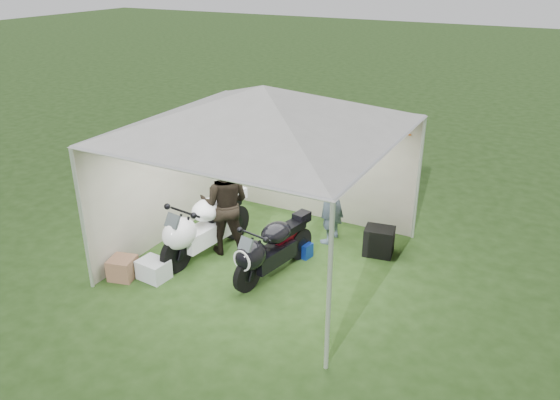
{
  "coord_description": "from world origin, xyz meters",
  "views": [
    {
      "loc": [
        4.04,
        -7.08,
        4.72
      ],
      "look_at": [
        0.1,
        0.35,
        1.01
      ],
      "focal_mm": 35.0,
      "sensor_mm": 36.0,
      "label": 1
    }
  ],
  "objects_px": {
    "crate_0": "(154,269)",
    "person_dark_jacket": "(225,204)",
    "canopy_tent": "(265,112)",
    "crate_1": "(123,268)",
    "motorcycle_white": "(202,226)",
    "person_blue_jacket": "(331,197)",
    "equipment_box": "(379,241)",
    "motorcycle_black": "(270,248)",
    "paddock_stand": "(302,249)"
  },
  "relations": [
    {
      "from": "person_dark_jacket",
      "to": "person_blue_jacket",
      "type": "height_order",
      "value": "person_dark_jacket"
    },
    {
      "from": "person_blue_jacket",
      "to": "crate_0",
      "type": "relative_size",
      "value": 3.65
    },
    {
      "from": "motorcycle_white",
      "to": "crate_0",
      "type": "relative_size",
      "value": 4.43
    },
    {
      "from": "person_dark_jacket",
      "to": "crate_1",
      "type": "height_order",
      "value": "person_dark_jacket"
    },
    {
      "from": "person_dark_jacket",
      "to": "crate_0",
      "type": "bearing_deg",
      "value": 46.96
    },
    {
      "from": "paddock_stand",
      "to": "person_blue_jacket",
      "type": "bearing_deg",
      "value": 74.96
    },
    {
      "from": "person_blue_jacket",
      "to": "crate_0",
      "type": "bearing_deg",
      "value": -36.57
    },
    {
      "from": "canopy_tent",
      "to": "person_blue_jacket",
      "type": "bearing_deg",
      "value": 58.92
    },
    {
      "from": "paddock_stand",
      "to": "crate_0",
      "type": "relative_size",
      "value": 0.72
    },
    {
      "from": "canopy_tent",
      "to": "crate_1",
      "type": "xyz_separation_m",
      "value": [
        -1.75,
        -1.6,
        -2.4
      ]
    },
    {
      "from": "person_dark_jacket",
      "to": "canopy_tent",
      "type": "bearing_deg",
      "value": 163.31
    },
    {
      "from": "canopy_tent",
      "to": "paddock_stand",
      "type": "height_order",
      "value": "canopy_tent"
    },
    {
      "from": "person_dark_jacket",
      "to": "person_blue_jacket",
      "type": "xyz_separation_m",
      "value": [
        1.46,
        1.2,
        -0.03
      ]
    },
    {
      "from": "motorcycle_black",
      "to": "paddock_stand",
      "type": "distance_m",
      "value": 0.94
    },
    {
      "from": "motorcycle_black",
      "to": "person_dark_jacket",
      "type": "height_order",
      "value": "person_dark_jacket"
    },
    {
      "from": "motorcycle_black",
      "to": "person_blue_jacket",
      "type": "distance_m",
      "value": 1.67
    },
    {
      "from": "crate_1",
      "to": "canopy_tent",
      "type": "bearing_deg",
      "value": 42.5
    },
    {
      "from": "canopy_tent",
      "to": "crate_1",
      "type": "relative_size",
      "value": 14.51
    },
    {
      "from": "motorcycle_black",
      "to": "person_blue_jacket",
      "type": "xyz_separation_m",
      "value": [
        0.36,
        1.59,
        0.36
      ]
    },
    {
      "from": "equipment_box",
      "to": "person_blue_jacket",
      "type": "bearing_deg",
      "value": 175.56
    },
    {
      "from": "motorcycle_black",
      "to": "crate_0",
      "type": "relative_size",
      "value": 3.89
    },
    {
      "from": "paddock_stand",
      "to": "crate_1",
      "type": "relative_size",
      "value": 0.88
    },
    {
      "from": "motorcycle_black",
      "to": "paddock_stand",
      "type": "height_order",
      "value": "motorcycle_black"
    },
    {
      "from": "motorcycle_black",
      "to": "crate_0",
      "type": "distance_m",
      "value": 1.91
    },
    {
      "from": "motorcycle_black",
      "to": "person_dark_jacket",
      "type": "bearing_deg",
      "value": 171.32
    },
    {
      "from": "crate_0",
      "to": "person_dark_jacket",
      "type": "bearing_deg",
      "value": 68.03
    },
    {
      "from": "canopy_tent",
      "to": "person_blue_jacket",
      "type": "relative_size",
      "value": 3.24
    },
    {
      "from": "canopy_tent",
      "to": "paddock_stand",
      "type": "xyz_separation_m",
      "value": [
        0.49,
        0.39,
        -2.45
      ]
    },
    {
      "from": "motorcycle_black",
      "to": "equipment_box",
      "type": "bearing_deg",
      "value": 59.97
    },
    {
      "from": "motorcycle_black",
      "to": "crate_1",
      "type": "relative_size",
      "value": 4.77
    },
    {
      "from": "paddock_stand",
      "to": "crate_0",
      "type": "bearing_deg",
      "value": -135.23
    },
    {
      "from": "equipment_box",
      "to": "crate_0",
      "type": "bearing_deg",
      "value": -140.16
    },
    {
      "from": "equipment_box",
      "to": "crate_0",
      "type": "height_order",
      "value": "equipment_box"
    },
    {
      "from": "paddock_stand",
      "to": "crate_1",
      "type": "height_order",
      "value": "crate_1"
    },
    {
      "from": "canopy_tent",
      "to": "equipment_box",
      "type": "distance_m",
      "value": 3.04
    },
    {
      "from": "person_blue_jacket",
      "to": "equipment_box",
      "type": "xyz_separation_m",
      "value": [
        0.95,
        -0.07,
        -0.62
      ]
    },
    {
      "from": "canopy_tent",
      "to": "motorcycle_white",
      "type": "distance_m",
      "value": 2.28
    },
    {
      "from": "motorcycle_black",
      "to": "person_dark_jacket",
      "type": "xyz_separation_m",
      "value": [
        -1.09,
        0.39,
        0.39
      ]
    },
    {
      "from": "canopy_tent",
      "to": "person_dark_jacket",
      "type": "relative_size",
      "value": 3.12
    },
    {
      "from": "motorcycle_white",
      "to": "motorcycle_black",
      "type": "xyz_separation_m",
      "value": [
        1.34,
        -0.03,
        -0.07
      ]
    },
    {
      "from": "crate_0",
      "to": "motorcycle_black",
      "type": "bearing_deg",
      "value": 29.95
    },
    {
      "from": "crate_0",
      "to": "motorcycle_white",
      "type": "bearing_deg",
      "value": 73.55
    },
    {
      "from": "motorcycle_white",
      "to": "paddock_stand",
      "type": "bearing_deg",
      "value": 35.93
    },
    {
      "from": "crate_1",
      "to": "person_blue_jacket",
      "type": "bearing_deg",
      "value": 48.4
    },
    {
      "from": "person_blue_jacket",
      "to": "equipment_box",
      "type": "distance_m",
      "value": 1.14
    },
    {
      "from": "equipment_box",
      "to": "motorcycle_white",
      "type": "bearing_deg",
      "value": -150.81
    },
    {
      "from": "canopy_tent",
      "to": "crate_1",
      "type": "bearing_deg",
      "value": -137.5
    },
    {
      "from": "crate_1",
      "to": "paddock_stand",
      "type": "bearing_deg",
      "value": 41.71
    },
    {
      "from": "paddock_stand",
      "to": "canopy_tent",
      "type": "bearing_deg",
      "value": -141.34
    },
    {
      "from": "motorcycle_white",
      "to": "canopy_tent",
      "type": "bearing_deg",
      "value": 29.95
    }
  ]
}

